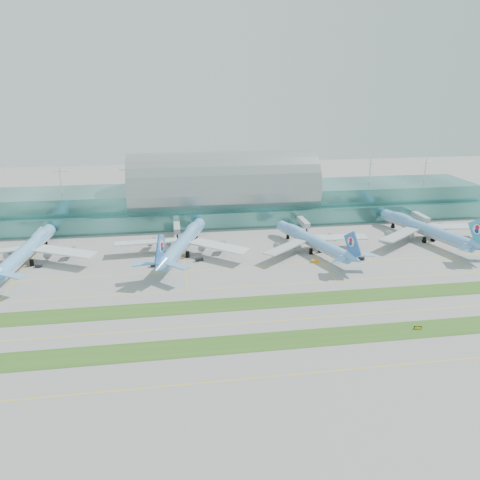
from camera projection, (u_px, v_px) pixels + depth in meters
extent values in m
plane|color=gray|center=(260.00, 305.00, 187.63)|extent=(700.00, 700.00, 0.00)
cube|color=#3D7A75|center=(223.00, 202.00, 306.13)|extent=(340.00, 42.00, 20.00)
cube|color=#3D7A75|center=(228.00, 220.00, 285.27)|extent=(340.00, 8.00, 10.00)
ellipsoid|color=#9EA5A8|center=(223.00, 187.00, 302.92)|extent=(340.00, 46.20, 16.17)
cylinder|color=white|center=(223.00, 175.00, 300.35)|extent=(0.80, 0.80, 16.00)
cube|color=#B2B7B7|center=(41.00, 232.00, 259.79)|extent=(3.50, 22.00, 3.00)
cylinder|color=black|center=(37.00, 244.00, 251.55)|extent=(1.00, 1.00, 4.00)
cube|color=#B2B7B7|center=(177.00, 226.00, 270.42)|extent=(3.50, 22.00, 3.00)
cylinder|color=black|center=(177.00, 237.00, 262.18)|extent=(1.00, 1.00, 4.00)
cube|color=#B2B7B7|center=(302.00, 221.00, 281.04)|extent=(3.50, 22.00, 3.00)
cylinder|color=black|center=(307.00, 231.00, 272.81)|extent=(1.00, 1.00, 4.00)
cube|color=#B2B7B7|center=(419.00, 216.00, 291.67)|extent=(3.50, 22.00, 3.00)
cylinder|color=black|center=(426.00, 226.00, 283.43)|extent=(1.00, 1.00, 4.00)
cube|color=#2D591E|center=(276.00, 341.00, 161.40)|extent=(420.00, 12.00, 0.08)
cube|color=#2D591E|center=(260.00, 302.00, 189.49)|extent=(420.00, 12.00, 0.08)
cube|color=yellow|center=(290.00, 375.00, 142.68)|extent=(420.00, 0.35, 0.01)
cube|color=yellow|center=(268.00, 321.00, 174.52)|extent=(420.00, 0.35, 0.01)
cube|color=yellow|center=(253.00, 286.00, 204.48)|extent=(420.00, 0.35, 0.01)
cube|color=yellow|center=(245.00, 268.00, 225.08)|extent=(420.00, 0.35, 0.01)
cylinder|color=#67ACE3|center=(27.00, 250.00, 229.21)|extent=(13.14, 66.86, 6.65)
ellipsoid|color=#67ACE3|center=(40.00, 235.00, 246.24)|extent=(8.27, 20.75, 4.74)
cone|color=#67ACE3|center=(51.00, 228.00, 263.11)|extent=(7.15, 5.99, 6.65)
cylinder|color=gray|center=(1.00, 253.00, 232.81)|extent=(4.21, 6.23, 3.65)
cube|color=silver|center=(66.00, 252.00, 228.27)|extent=(32.27, 22.09, 1.31)
cylinder|color=gray|center=(60.00, 252.00, 234.24)|extent=(4.21, 6.23, 3.65)
cylinder|color=black|center=(46.00, 243.00, 254.71)|extent=(1.93, 1.93, 3.22)
cylinder|color=black|center=(18.00, 263.00, 226.58)|extent=(1.93, 1.93, 3.22)
cylinder|color=black|center=(32.00, 263.00, 226.90)|extent=(1.93, 1.93, 3.22)
cylinder|color=#64A0DD|center=(183.00, 242.00, 240.79)|extent=(27.24, 65.56, 6.68)
ellipsoid|color=#64A0DD|center=(193.00, 228.00, 257.67)|extent=(12.38, 21.28, 4.76)
cone|color=#64A0DD|center=(201.00, 222.00, 274.40)|extent=(8.03, 7.21, 6.68)
cone|color=#64A0DD|center=(159.00, 267.00, 205.16)|extent=(9.06, 11.20, 6.35)
cube|color=white|center=(146.00, 242.00, 241.99)|extent=(32.80, 10.23, 1.32)
cylinder|color=gray|center=(159.00, 243.00, 247.38)|extent=(5.33, 6.78, 3.66)
cube|color=white|center=(219.00, 246.00, 235.85)|extent=(29.93, 27.07, 1.32)
cylinder|color=gray|center=(213.00, 246.00, 242.78)|extent=(5.33, 6.78, 3.66)
cube|color=blue|center=(160.00, 251.00, 204.99)|extent=(5.04, 13.66, 15.54)
cylinder|color=white|center=(161.00, 246.00, 205.48)|extent=(2.54, 5.22, 5.17)
cylinder|color=black|center=(196.00, 236.00, 266.09)|extent=(1.94, 1.94, 3.23)
cylinder|color=black|center=(175.00, 253.00, 238.87)|extent=(1.94, 1.94, 3.23)
cylinder|color=black|center=(188.00, 254.00, 237.85)|extent=(1.94, 1.94, 3.23)
cylinder|color=#6BABEB|center=(312.00, 240.00, 245.45)|extent=(24.70, 58.50, 5.97)
ellipsoid|color=#6BABEB|center=(294.00, 229.00, 259.00)|extent=(11.16, 19.01, 4.25)
cone|color=#6BABEB|center=(279.00, 225.00, 272.54)|extent=(7.19, 6.47, 5.97)
cone|color=#6BABEB|center=(354.00, 259.00, 216.69)|extent=(8.14, 10.02, 5.67)
cube|color=silver|center=(286.00, 247.00, 236.45)|extent=(26.66, 24.31, 1.18)
cylinder|color=gray|center=(287.00, 247.00, 243.35)|extent=(4.79, 6.06, 3.27)
cube|color=silver|center=(340.00, 237.00, 251.46)|extent=(29.27, 8.96, 1.18)
cylinder|color=gray|center=(327.00, 239.00, 254.61)|extent=(4.79, 6.06, 3.27)
cube|color=blue|center=(353.00, 245.00, 216.36)|extent=(4.58, 12.18, 13.88)
cylinder|color=white|center=(351.00, 242.00, 216.71)|extent=(2.30, 4.66, 4.62)
cylinder|color=black|center=(288.00, 236.00, 265.98)|extent=(1.73, 1.73, 2.89)
cylinder|color=black|center=(311.00, 251.00, 242.38)|extent=(1.73, 1.73, 2.89)
cylinder|color=black|center=(320.00, 250.00, 244.88)|extent=(1.73, 1.73, 2.89)
cylinder|color=#65A4DF|center=(424.00, 229.00, 262.76)|extent=(23.06, 65.52, 6.60)
ellipsoid|color=#65A4DF|center=(402.00, 217.00, 278.26)|extent=(11.14, 21.00, 4.70)
cone|color=#65A4DF|center=(383.00, 213.00, 293.70)|extent=(7.73, 6.82, 6.60)
cone|color=#65A4DF|center=(480.00, 247.00, 229.93)|extent=(8.49, 10.85, 6.27)
cube|color=silver|center=(400.00, 235.00, 253.88)|extent=(30.41, 25.49, 1.30)
cylinder|color=gray|center=(399.00, 234.00, 261.39)|extent=(4.98, 6.58, 3.62)
cube|color=silver|center=(453.00, 227.00, 268.20)|extent=(32.70, 12.04, 1.30)
cylinder|color=gray|center=(438.00, 228.00, 272.13)|extent=(4.98, 6.58, 3.62)
cube|color=#2DA4CB|center=(479.00, 233.00, 229.63)|extent=(4.15, 13.70, 15.35)
cylinder|color=white|center=(478.00, 229.00, 230.04)|extent=(2.22, 5.19, 5.11)
cylinder|color=black|center=(393.00, 225.00, 286.16)|extent=(1.92, 1.92, 3.19)
cylinder|color=black|center=(424.00, 240.00, 259.43)|extent=(1.92, 1.92, 3.19)
cylinder|color=black|center=(433.00, 238.00, 261.82)|extent=(1.92, 1.92, 3.19)
cube|color=black|center=(39.00, 266.00, 225.28)|extent=(3.23, 2.27, 1.41)
cube|color=black|center=(154.00, 265.00, 225.91)|extent=(3.20, 2.18, 1.60)
cube|color=black|center=(199.00, 259.00, 233.13)|extent=(4.11, 2.91, 1.68)
cube|color=orange|center=(315.00, 261.00, 231.31)|extent=(3.82, 2.73, 1.36)
cube|color=black|center=(360.00, 258.00, 234.83)|extent=(4.38, 3.11, 1.59)
cube|color=black|center=(459.00, 246.00, 252.85)|extent=(3.34, 2.10, 1.43)
cube|color=black|center=(464.00, 243.00, 257.10)|extent=(3.30, 2.11, 1.39)
cube|color=black|center=(418.00, 328.00, 168.87)|extent=(2.82, 0.77, 1.19)
cube|color=yellow|center=(418.00, 328.00, 168.68)|extent=(2.35, 0.47, 0.87)
cylinder|color=black|center=(415.00, 328.00, 169.00)|extent=(0.13, 0.13, 0.54)
cylinder|color=black|center=(420.00, 329.00, 168.94)|extent=(0.13, 0.13, 0.54)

